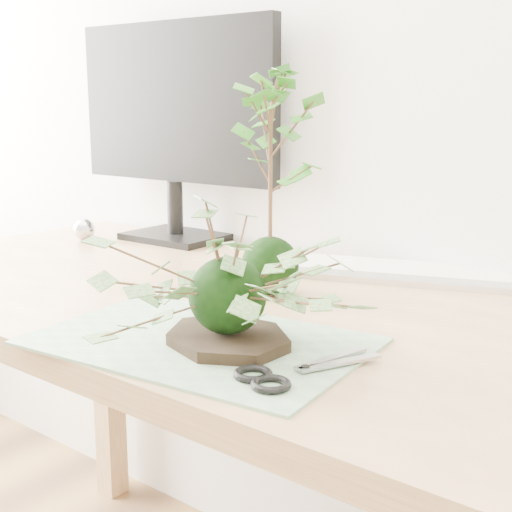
% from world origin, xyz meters
% --- Properties ---
extents(desk, '(1.60, 0.70, 0.74)m').
position_xyz_m(desk, '(-0.07, 1.23, 0.65)').
color(desk, tan).
rests_on(desk, ground_plane).
extents(cutting_mat, '(0.46, 0.34, 0.00)m').
position_xyz_m(cutting_mat, '(-0.01, 1.03, 0.74)').
color(cutting_mat, gray).
rests_on(cutting_mat, desk).
extents(stone_dish, '(0.23, 0.23, 0.01)m').
position_xyz_m(stone_dish, '(0.03, 1.04, 0.75)').
color(stone_dish, black).
rests_on(stone_dish, cutting_mat).
extents(ivy_kokedama, '(0.34, 0.34, 0.20)m').
position_xyz_m(ivy_kokedama, '(0.03, 1.04, 0.86)').
color(ivy_kokedama, black).
rests_on(ivy_kokedama, stone_dish).
extents(maple_kokedama, '(0.22, 0.22, 0.40)m').
position_xyz_m(maple_kokedama, '(-0.09, 1.28, 1.02)').
color(maple_kokedama, black).
rests_on(maple_kokedama, desk).
extents(keyboard, '(0.51, 0.31, 0.02)m').
position_xyz_m(keyboard, '(-0.01, 1.51, 0.75)').
color(keyboard, silver).
rests_on(keyboard, desk).
extents(monitor, '(0.55, 0.17, 0.49)m').
position_xyz_m(monitor, '(-0.55, 1.53, 1.02)').
color(monitor, black).
rests_on(monitor, desk).
extents(foil_ball, '(0.05, 0.05, 0.05)m').
position_xyz_m(foil_ball, '(-0.70, 1.38, 0.77)').
color(foil_ball, silver).
rests_on(foil_ball, desk).
extents(scissors, '(0.09, 0.19, 0.01)m').
position_xyz_m(scissors, '(0.16, 0.99, 0.75)').
color(scissors, gray).
rests_on(scissors, cutting_mat).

